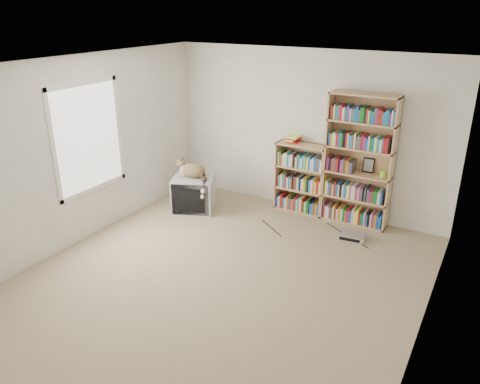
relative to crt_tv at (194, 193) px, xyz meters
The scene contains 17 objects.
floor 2.15m from the crt_tv, 45.98° to the right, with size 4.50×5.00×0.01m, color tan.
wall_back 2.02m from the crt_tv, 33.07° to the left, with size 4.50×0.02×2.50m, color white.
wall_front 4.41m from the crt_tv, 69.82° to the right, with size 4.50×0.02×2.50m, color white.
wall_left 1.97m from the crt_tv, 116.56° to the right, with size 0.02×5.00×2.50m, color white.
wall_right 4.15m from the crt_tv, 22.35° to the right, with size 0.02×5.00×2.50m, color white.
ceiling 3.08m from the crt_tv, 45.98° to the right, with size 4.50×5.00×0.02m, color white.
window 1.90m from the crt_tv, 119.50° to the right, with size 0.02×1.22×1.52m, color white.
crt_tv is the anchor object (origin of this frame).
cat 0.36m from the crt_tv, 32.27° to the right, with size 0.65×0.44×0.49m.
bookcase_tall 2.60m from the crt_tv, 19.17° to the left, with size 0.97×0.30×1.95m.
bookcase_short 1.72m from the crt_tv, 28.92° to the left, with size 0.80×0.30×1.10m.
book_stack 1.79m from the crt_tv, 32.77° to the left, with size 0.18×0.23×0.10m, color #AA161A.
green_mug 2.92m from the crt_tv, 16.37° to the left, with size 0.09×0.09×0.10m, color #8DCC3A.
framed_print 2.73m from the crt_tv, 19.93° to the left, with size 0.17×0.01×0.22m, color black.
dvd_player 2.57m from the crt_tv, ahead, with size 0.33×0.24×0.08m, color silver.
wall_outlet 0.83m from the crt_tv, 155.58° to the left, with size 0.01×0.08×0.13m, color silver.
floor_cables 1.90m from the crt_tv, ahead, with size 1.20×0.70×0.01m, color black, non-canonical shape.
Camera 1 is at (2.61, -4.10, 3.09)m, focal length 35.00 mm.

